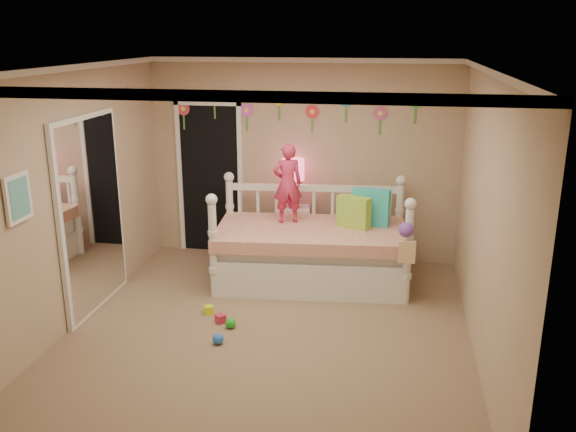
% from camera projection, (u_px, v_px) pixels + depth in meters
% --- Properties ---
extents(floor, '(4.00, 4.50, 0.01)m').
position_uv_depth(floor, '(268.00, 332.00, 6.13)').
color(floor, '#7F684C').
rests_on(floor, ground).
extents(ceiling, '(4.00, 4.50, 0.01)m').
position_uv_depth(ceiling, '(265.00, 67.00, 5.38)').
color(ceiling, white).
rests_on(ceiling, floor).
extents(back_wall, '(4.00, 0.01, 2.60)m').
position_uv_depth(back_wall, '(302.00, 161.00, 7.88)').
color(back_wall, tan).
rests_on(back_wall, floor).
extents(left_wall, '(0.01, 4.50, 2.60)m').
position_uv_depth(left_wall, '(71.00, 199.00, 6.09)').
color(left_wall, tan).
rests_on(left_wall, floor).
extents(right_wall, '(0.01, 4.50, 2.60)m').
position_uv_depth(right_wall, '(486.00, 219.00, 5.43)').
color(right_wall, tan).
rests_on(right_wall, floor).
extents(crown_molding, '(4.00, 4.50, 0.06)m').
position_uv_depth(crown_molding, '(265.00, 71.00, 5.39)').
color(crown_molding, white).
rests_on(crown_molding, ceiling).
extents(daybed, '(2.38, 1.42, 1.23)m').
position_uv_depth(daybed, '(311.00, 233.00, 7.21)').
color(daybed, white).
rests_on(daybed, floor).
extents(pillow_turquoise, '(0.46, 0.22, 0.44)m').
position_uv_depth(pillow_turquoise, '(371.00, 207.00, 7.22)').
color(pillow_turquoise, '#28B5CC').
rests_on(pillow_turquoise, daybed).
extents(pillow_lime, '(0.42, 0.30, 0.37)m').
position_uv_depth(pillow_lime, '(354.00, 212.00, 7.13)').
color(pillow_lime, '#97CB3D').
rests_on(pillow_lime, daybed).
extents(child, '(0.41, 0.34, 0.96)m').
position_uv_depth(child, '(287.00, 183.00, 7.25)').
color(child, '#D12F57').
rests_on(child, daybed).
extents(nightstand, '(0.47, 0.39, 0.72)m').
position_uv_depth(nightstand, '(293.00, 234.00, 8.00)').
color(nightstand, white).
rests_on(nightstand, floor).
extents(table_lamp, '(0.29, 0.29, 0.64)m').
position_uv_depth(table_lamp, '(293.00, 176.00, 7.77)').
color(table_lamp, '#CF1B5E').
rests_on(table_lamp, nightstand).
extents(closet_doorway, '(0.90, 0.04, 2.07)m').
position_uv_depth(closet_doorway, '(210.00, 177.00, 8.15)').
color(closet_doorway, black).
rests_on(closet_doorway, back_wall).
extents(flower_decals, '(3.40, 0.02, 0.50)m').
position_uv_depth(flower_decals, '(296.00, 111.00, 7.70)').
color(flower_decals, '#B2668C').
rests_on(flower_decals, back_wall).
extents(mirror_closet, '(0.07, 1.30, 2.10)m').
position_uv_depth(mirror_closet, '(92.00, 214.00, 6.44)').
color(mirror_closet, white).
rests_on(mirror_closet, left_wall).
extents(wall_picture, '(0.05, 0.34, 0.42)m').
position_uv_depth(wall_picture, '(18.00, 198.00, 5.16)').
color(wall_picture, white).
rests_on(wall_picture, left_wall).
extents(hanging_bag, '(0.20, 0.16, 0.36)m').
position_uv_depth(hanging_bag, '(405.00, 244.00, 6.43)').
color(hanging_bag, beige).
rests_on(hanging_bag, daybed).
extents(toy_scatter, '(0.99, 1.41, 0.11)m').
position_uv_depth(toy_scatter, '(207.00, 321.00, 6.25)').
color(toy_scatter, '#996666').
rests_on(toy_scatter, floor).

